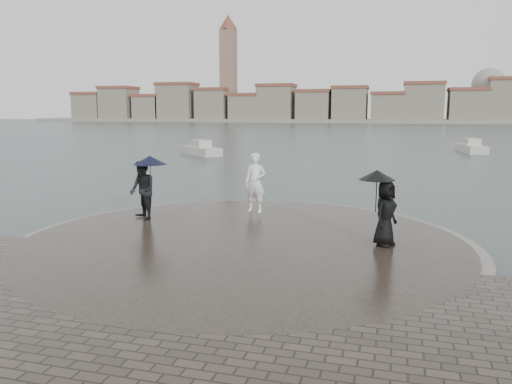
% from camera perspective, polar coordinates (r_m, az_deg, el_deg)
% --- Properties ---
extents(ground, '(400.00, 400.00, 0.00)m').
position_cam_1_polar(ground, '(10.64, -7.26, -11.77)').
color(ground, '#2B3835').
rests_on(ground, ground).
extents(kerb_ring, '(12.50, 12.50, 0.32)m').
position_cam_1_polar(kerb_ring, '(13.71, -1.50, -6.17)').
color(kerb_ring, gray).
rests_on(kerb_ring, ground).
extents(quay_tip, '(11.90, 11.90, 0.36)m').
position_cam_1_polar(quay_tip, '(13.71, -1.50, -6.08)').
color(quay_tip, '#2D261E').
rests_on(quay_tip, ground).
extents(statue, '(0.79, 0.56, 2.04)m').
position_cam_1_polar(statue, '(17.07, -0.08, 1.08)').
color(statue, white).
rests_on(statue, quay_tip).
extents(visitor_left, '(1.38, 1.21, 2.04)m').
position_cam_1_polar(visitor_left, '(16.36, -12.69, 0.94)').
color(visitor_left, black).
rests_on(visitor_left, quay_tip).
extents(visitor_right, '(1.15, 1.07, 1.95)m').
position_cam_1_polar(visitor_right, '(13.21, 14.34, -1.35)').
color(visitor_right, black).
rests_on(visitor_right, quay_tip).
extents(far_skyline, '(260.00, 20.00, 37.00)m').
position_cam_1_polar(far_skyline, '(170.14, 12.64, 9.60)').
color(far_skyline, gray).
rests_on(far_skyline, ground).
extents(boats, '(45.35, 17.35, 1.50)m').
position_cam_1_polar(boats, '(48.43, 21.33, 4.54)').
color(boats, beige).
rests_on(boats, ground).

